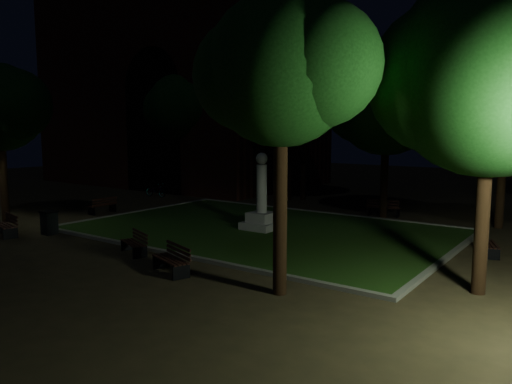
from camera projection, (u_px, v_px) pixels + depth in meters
ground at (232, 239)px, 19.34m from camera, size 80.00×80.00×0.00m
lawn at (262, 230)px, 20.95m from camera, size 15.00×10.00×0.08m
lawn_kerb at (262, 229)px, 20.95m from camera, size 15.40×10.40×0.12m
monument at (262, 208)px, 20.83m from camera, size 1.40×1.40×3.20m
building_main at (181, 88)px, 38.66m from camera, size 20.00×12.00×15.00m
tree_west at (0, 107)px, 22.34m from camera, size 4.85×3.96×7.19m
tree_north_wl at (291, 107)px, 29.11m from camera, size 5.92×4.83×7.92m
tree_north_er at (389, 100)px, 23.28m from camera, size 6.32×5.16×8.14m
tree_ne at (508, 113)px, 20.82m from camera, size 5.74×4.69×7.27m
tree_east at (496, 73)px, 12.23m from camera, size 6.35×5.18×8.22m
tree_se at (284, 71)px, 12.23m from camera, size 4.67×3.81×7.61m
tree_nw at (183, 108)px, 32.11m from camera, size 5.52×4.51×7.81m
tree_far_north at (306, 91)px, 29.02m from camera, size 6.22×5.08×8.97m
lamppost_nw at (192, 148)px, 32.31m from camera, size 1.18×0.28×4.19m
bench_near_left at (135, 243)px, 17.04m from camera, size 1.51×0.99×0.78m
bench_near_right at (173, 260)px, 14.78m from camera, size 1.65×1.02×0.86m
bench_west_near at (7, 226)px, 19.88m from camera, size 1.67×0.89×0.87m
bench_left_side at (103, 206)px, 25.11m from camera, size 0.52×1.47×0.81m
bench_right_side at (487, 245)px, 16.88m from camera, size 0.93×1.48×0.77m
bench_far_side at (384, 208)px, 24.25m from camera, size 1.62×0.77×0.85m
trash_bin at (49, 222)px, 20.19m from camera, size 0.56×0.56×0.96m
bicycle at (156, 190)px, 31.10m from camera, size 1.63×0.65×0.84m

